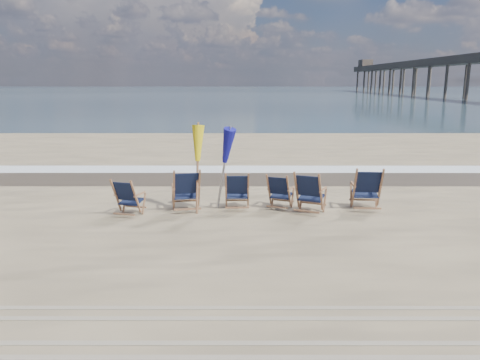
{
  "coord_description": "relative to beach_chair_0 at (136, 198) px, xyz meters",
  "views": [
    {
      "loc": [
        0.01,
        -8.22,
        3.12
      ],
      "look_at": [
        0.0,
        2.2,
        0.9
      ],
      "focal_mm": 35.0,
      "sensor_mm": 36.0,
      "label": 1
    }
  ],
  "objects": [
    {
      "name": "beach_chair_4",
      "position": [
        4.29,
        0.17,
        0.06
      ],
      "size": [
        0.92,
        0.96,
        1.05
      ],
      "primitive_type": null,
      "rotation": [
        0.0,
        0.0,
        2.72
      ],
      "color": "#111832",
      "rests_on": "ground"
    },
    {
      "name": "beach_chair_0",
      "position": [
        0.0,
        0.0,
        0.0
      ],
      "size": [
        0.76,
        0.81,
        0.93
      ],
      "primitive_type": null,
      "rotation": [
        0.0,
        0.0,
        2.85
      ],
      "color": "#111832",
      "rests_on": "ground"
    },
    {
      "name": "tire_tracks",
      "position": [
        2.4,
        -5.01,
        -0.46
      ],
      "size": [
        80.0,
        1.3,
        0.01
      ],
      "primitive_type": null,
      "color": "gray",
      "rests_on": "ground"
    },
    {
      "name": "surf_foam",
      "position": [
        2.4,
        6.09,
        -0.46
      ],
      "size": [
        200.0,
        1.4,
        0.01
      ],
      "primitive_type": "cube",
      "color": "silver",
      "rests_on": "ground"
    },
    {
      "name": "beach_chair_2",
      "position": [
        2.6,
        0.64,
        0.02
      ],
      "size": [
        0.63,
        0.7,
        0.97
      ],
      "primitive_type": null,
      "rotation": [
        0.0,
        0.0,
        3.15
      ],
      "color": "#111832",
      "rests_on": "ground"
    },
    {
      "name": "umbrella_blue",
      "position": [
        1.99,
        0.65,
        1.11
      ],
      "size": [
        0.3,
        0.3,
        2.1
      ],
      "color": "#A5A5AD",
      "rests_on": "ground"
    },
    {
      "name": "fishing_pier",
      "position": [
        40.4,
        71.79,
        4.19
      ],
      "size": [
        4.4,
        140.0,
        9.3
      ],
      "primitive_type": null,
      "color": "#4E4139",
      "rests_on": "ground"
    },
    {
      "name": "beach_chair_3",
      "position": [
        3.59,
        0.61,
        -0.01
      ],
      "size": [
        0.78,
        0.82,
        0.91
      ],
      "primitive_type": null,
      "rotation": [
        0.0,
        0.0,
        2.76
      ],
      "color": "#111832",
      "rests_on": "ground"
    },
    {
      "name": "beach_chair_1",
      "position": [
        1.42,
        0.54,
        0.08
      ],
      "size": [
        0.84,
        0.9,
        1.08
      ],
      "primitive_type": null,
      "rotation": [
        0.0,
        0.0,
        3.35
      ],
      "color": "#111832",
      "rests_on": "ground"
    },
    {
      "name": "umbrella_yellow",
      "position": [
        1.39,
        0.5,
        1.1
      ],
      "size": [
        0.3,
        0.3,
        2.09
      ],
      "color": "#8F5F40",
      "rests_on": "ground"
    },
    {
      "name": "ocean",
      "position": [
        2.4,
        125.79,
        -0.46
      ],
      "size": [
        400.0,
        400.0,
        0.0
      ],
      "primitive_type": "plane",
      "color": "#374E5C",
      "rests_on": "ground"
    },
    {
      "name": "wet_sand_strip",
      "position": [
        2.4,
        4.59,
        -0.46
      ],
      "size": [
        200.0,
        2.6,
        0.0
      ],
      "primitive_type": "cube",
      "color": "#42362A",
      "rests_on": "ground"
    },
    {
      "name": "beach_chair_5",
      "position": [
        5.79,
        0.54,
        0.09
      ],
      "size": [
        0.76,
        0.84,
        1.1
      ],
      "primitive_type": null,
      "rotation": [
        0.0,
        0.0,
        3.07
      ],
      "color": "#111832",
      "rests_on": "ground"
    }
  ]
}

